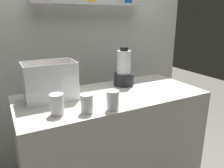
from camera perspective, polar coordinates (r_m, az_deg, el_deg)
counter at (r=1.86m, az=0.00°, el=-15.79°), size 1.40×0.64×0.90m
back_wall_unit at (r=2.28m, az=-9.20°, el=11.81°), size 2.60×0.24×2.50m
carrot_display_bin at (r=1.59m, az=-15.52°, el=-0.85°), size 0.35×0.21×0.27m
blender_pitcher at (r=1.86m, az=3.08°, el=3.50°), size 0.17×0.17×0.32m
juice_cup_beet_far_left at (r=1.35m, az=-14.06°, el=-5.37°), size 0.08×0.08×0.13m
juice_cup_carrot_left at (r=1.34m, az=-6.54°, el=-5.28°), size 0.08×0.08×0.12m
juice_cup_beet_middle at (r=1.37m, az=0.15°, el=-4.55°), size 0.08×0.08×0.12m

